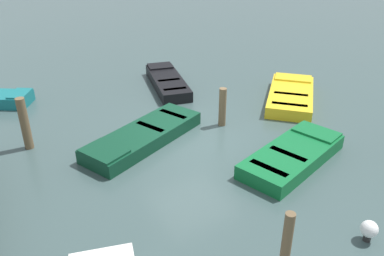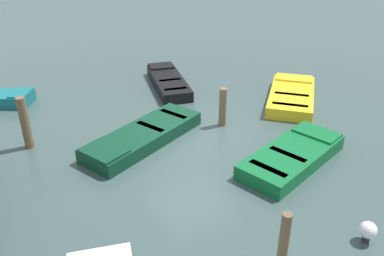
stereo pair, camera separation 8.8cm
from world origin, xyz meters
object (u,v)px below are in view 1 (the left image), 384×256
at_px(rowboat_green, 293,155).
at_px(rowboat_black, 167,82).
at_px(mooring_piling_mid_right, 25,124).
at_px(mooring_piling_mid_left, 222,107).
at_px(rowboat_yellow, 291,96).
at_px(rowboat_dark_green, 143,136).
at_px(marker_buoy, 369,230).

height_order(rowboat_green, rowboat_black, same).
bearing_deg(mooring_piling_mid_right, rowboat_green, -126.63).
bearing_deg(mooring_piling_mid_left, rowboat_green, -172.09).
relative_size(rowboat_yellow, rowboat_black, 0.97).
relative_size(rowboat_dark_green, mooring_piling_mid_right, 2.66).
xyz_separation_m(rowboat_green, mooring_piling_mid_left, (2.81, 0.39, 0.41)).
height_order(rowboat_green, marker_buoy, marker_buoy).
height_order(rowboat_yellow, marker_buoy, marker_buoy).
xyz_separation_m(rowboat_dark_green, rowboat_black, (3.53, -2.65, 0.00)).
xyz_separation_m(rowboat_yellow, rowboat_green, (-3.11, 2.79, -0.00)).
xyz_separation_m(rowboat_black, mooring_piling_mid_right, (-2.13, 5.60, 0.56)).
height_order(rowboat_green, mooring_piling_mid_left, mooring_piling_mid_left).
distance_m(rowboat_green, mooring_piling_mid_left, 2.87).
bearing_deg(mooring_piling_mid_right, marker_buoy, -145.11).
distance_m(rowboat_dark_green, rowboat_green, 4.30).
distance_m(rowboat_dark_green, mooring_piling_mid_right, 3.31).
bearing_deg(rowboat_green, marker_buoy, -120.94).
height_order(rowboat_dark_green, rowboat_black, same).
bearing_deg(marker_buoy, rowboat_dark_green, 20.49).
distance_m(rowboat_yellow, rowboat_black, 4.70).
relative_size(rowboat_black, marker_buoy, 7.38).
bearing_deg(rowboat_green, mooring_piling_mid_right, 126.51).
distance_m(rowboat_black, marker_buoy, 9.61).
bearing_deg(rowboat_green, rowboat_yellow, 31.19).
xyz_separation_m(rowboat_black, marker_buoy, (-9.61, 0.38, 0.07)).
relative_size(rowboat_dark_green, rowboat_green, 1.14).
relative_size(mooring_piling_mid_left, marker_buoy, 2.61).
bearing_deg(mooring_piling_mid_left, rowboat_yellow, -84.66).
bearing_deg(rowboat_black, rowboat_green, -162.23).
height_order(rowboat_green, mooring_piling_mid_right, mooring_piling_mid_right).
distance_m(rowboat_black, mooring_piling_mid_left, 3.78).
bearing_deg(mooring_piling_mid_left, rowboat_dark_green, 84.96).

